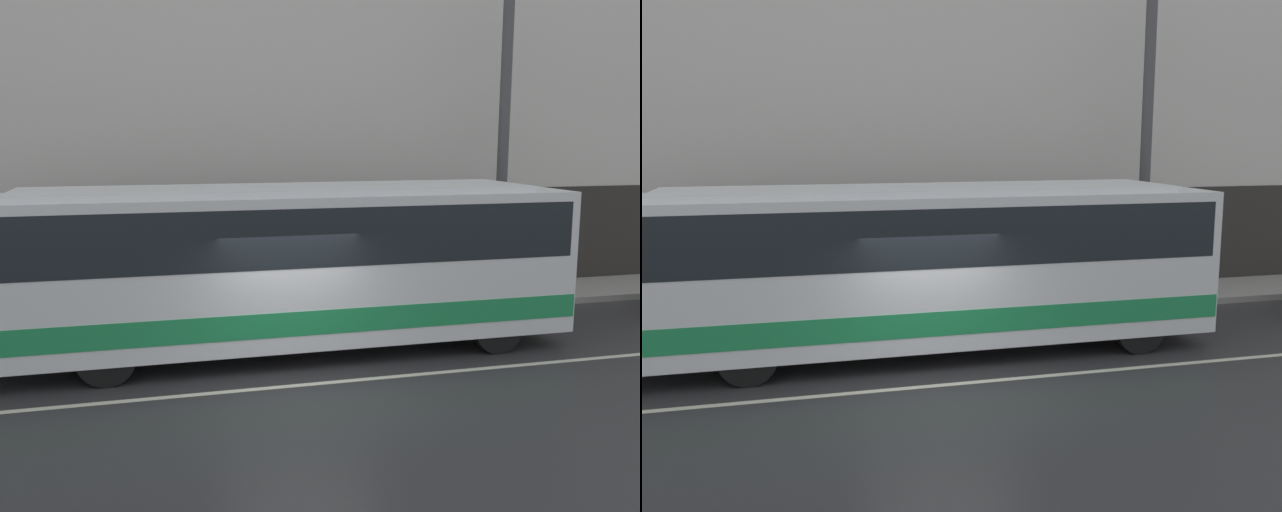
% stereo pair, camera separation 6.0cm
% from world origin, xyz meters
% --- Properties ---
extents(ground_plane, '(60.00, 60.00, 0.00)m').
position_xyz_m(ground_plane, '(0.00, 0.00, 0.00)').
color(ground_plane, '#2D2D30').
extents(sidewalk, '(60.00, 2.27, 0.16)m').
position_xyz_m(sidewalk, '(0.00, 5.13, 0.08)').
color(sidewalk, gray).
rests_on(sidewalk, ground_plane).
extents(building_facade, '(60.00, 0.35, 12.18)m').
position_xyz_m(building_facade, '(0.00, 6.41, 5.88)').
color(building_facade, silver).
rests_on(building_facade, ground_plane).
extents(lane_stripe, '(54.00, 0.14, 0.01)m').
position_xyz_m(lane_stripe, '(0.00, 0.00, 0.00)').
color(lane_stripe, beige).
rests_on(lane_stripe, ground_plane).
extents(transit_bus, '(11.39, 2.60, 3.27)m').
position_xyz_m(transit_bus, '(0.12, 1.97, 1.84)').
color(transit_bus, white).
rests_on(transit_bus, ground_plane).
extents(utility_pole_near, '(0.27, 0.27, 7.74)m').
position_xyz_m(utility_pole_near, '(6.28, 4.66, 4.04)').
color(utility_pole_near, '#4C4C4F').
rests_on(utility_pole_near, sidewalk).
extents(pedestrian_waiting, '(0.36, 0.36, 1.57)m').
position_xyz_m(pedestrian_waiting, '(1.24, 4.82, 0.89)').
color(pedestrian_waiting, maroon).
rests_on(pedestrian_waiting, sidewalk).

